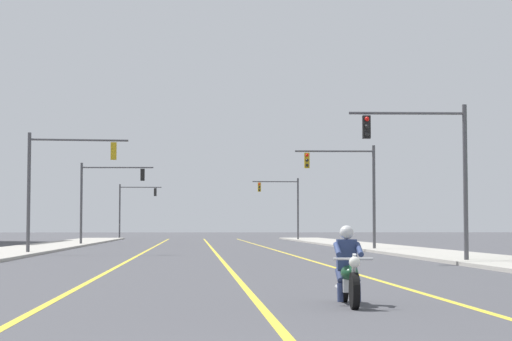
{
  "coord_description": "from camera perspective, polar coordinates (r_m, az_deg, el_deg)",
  "views": [
    {
      "loc": [
        -1.07,
        -8.21,
        1.45
      ],
      "look_at": [
        0.71,
        17.64,
        3.02
      ],
      "focal_mm": 64.35,
      "sensor_mm": 36.0,
      "label": 1
    }
  ],
  "objects": [
    {
      "name": "traffic_signal_far_right",
      "position": [
        91.02,
        1.81,
        -1.81
      ],
      "size": [
        4.63,
        0.44,
        6.2
      ],
      "color": "#47474C",
      "rests_on": "ground"
    },
    {
      "name": "traffic_signal_mid_right",
      "position": [
        54.17,
        5.94,
        -0.66
      ],
      "size": [
        4.73,
        0.38,
        6.2
      ],
      "color": "#47474C",
      "rests_on": "ground"
    },
    {
      "name": "traffic_signal_near_right",
      "position": [
        36.37,
        10.88,
        0.75
      ],
      "size": [
        4.64,
        0.37,
        6.2
      ],
      "color": "#47474C",
      "rests_on": "ground"
    },
    {
      "name": "traffic_signal_mid_left",
      "position": [
        69.84,
        -9.52,
        -1.22
      ],
      "size": [
        5.47,
        0.45,
        6.2
      ],
      "color": "#47474C",
      "rests_on": "ground"
    },
    {
      "name": "motorcycle_with_rider",
      "position": [
        16.96,
        5.75,
        -6.37
      ],
      "size": [
        0.7,
        2.19,
        1.46
      ],
      "color": "black",
      "rests_on": "ground"
    },
    {
      "name": "lane_stripe_left",
      "position": [
        53.29,
        -6.85,
        -5.0
      ],
      "size": [
        0.16,
        100.0,
        0.01
      ],
      "primitive_type": "cube",
      "color": "yellow",
      "rests_on": "ground"
    },
    {
      "name": "traffic_signal_far_left",
      "position": [
        104.99,
        -7.73,
        -2.0
      ],
      "size": [
        4.8,
        0.37,
        6.2
      ],
      "color": "#47474C",
      "rests_on": "ground"
    },
    {
      "name": "sidewalk_kerb_left",
      "position": [
        49.21,
        -15.48,
        -4.95
      ],
      "size": [
        4.4,
        110.0,
        0.14
      ],
      "primitive_type": "cube",
      "color": "#ADA89E",
      "rests_on": "ground"
    },
    {
      "name": "lane_stripe_center",
      "position": [
        53.24,
        -2.62,
        -5.02
      ],
      "size": [
        0.16,
        100.0,
        0.01
      ],
      "primitive_type": "cube",
      "color": "yellow",
      "rests_on": "ground"
    },
    {
      "name": "lane_stripe_right",
      "position": [
        53.45,
        1.37,
        -5.02
      ],
      "size": [
        0.16,
        100.0,
        0.01
      ],
      "primitive_type": "cube",
      "color": "yellow",
      "rests_on": "ground"
    },
    {
      "name": "sidewalk_kerb_right",
      "position": [
        49.68,
        10.01,
        -5.01
      ],
      "size": [
        4.4,
        110.0,
        0.14
      ],
      "primitive_type": "cube",
      "color": "#ADA89E",
      "rests_on": "ground"
    },
    {
      "name": "traffic_signal_near_left",
      "position": [
        47.77,
        -12.2,
        -0.2
      ],
      "size": [
        5.07,
        0.61,
        6.2
      ],
      "color": "#47474C",
      "rests_on": "ground"
    }
  ]
}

